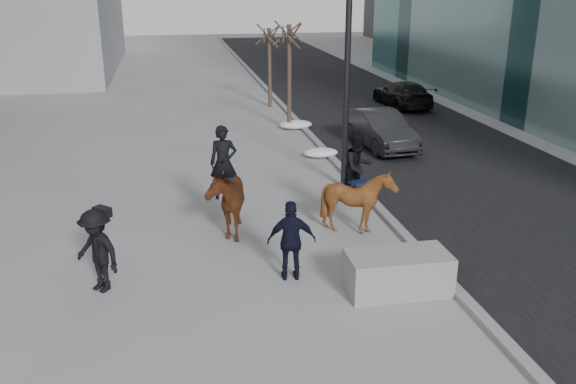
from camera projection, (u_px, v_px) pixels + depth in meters
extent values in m
plane|color=gray|center=(299.00, 275.00, 13.17)|extent=(120.00, 120.00, 0.00)
cube|color=black|center=(421.00, 143.00, 23.69)|extent=(8.00, 90.00, 0.01)
cube|color=gray|center=(321.00, 147.00, 22.95)|extent=(0.25, 90.00, 0.12)
cube|color=#97979A|center=(398.00, 272.00, 12.39)|extent=(2.10, 1.07, 0.83)
imported|color=black|center=(380.00, 129.00, 22.89)|extent=(1.81, 4.30, 1.38)
imported|color=black|center=(403.00, 94.00, 30.24)|extent=(2.00, 4.43, 1.26)
imported|color=#521E10|center=(225.00, 199.00, 15.16)|extent=(1.13, 2.17, 1.77)
imported|color=black|center=(223.00, 163.00, 15.00)|extent=(0.71, 0.50, 1.85)
cube|color=#10153D|center=(224.00, 178.00, 15.13)|extent=(0.53, 0.60, 0.06)
imported|color=#4C220F|center=(358.00, 201.00, 15.15)|extent=(1.78, 1.88, 1.66)
imported|color=black|center=(358.00, 167.00, 15.01)|extent=(1.02, 0.91, 1.74)
cube|color=#0E1836|center=(357.00, 181.00, 15.13)|extent=(0.64, 0.69, 0.06)
imported|color=black|center=(292.00, 241.00, 12.76)|extent=(1.07, 0.56, 1.75)
cylinder|color=#DF460D|center=(284.00, 219.00, 13.17)|extent=(0.04, 0.18, 0.07)
imported|color=black|center=(97.00, 251.00, 12.27)|extent=(1.27, 1.26, 1.75)
cube|color=black|center=(102.00, 212.00, 12.29)|extent=(0.41, 0.41, 0.20)
cylinder|color=black|center=(348.00, 37.00, 17.31)|extent=(0.18, 0.18, 9.00)
ellipsoid|color=white|center=(321.00, 153.00, 21.82)|extent=(1.24, 0.79, 0.32)
ellipsoid|color=white|center=(296.00, 125.00, 25.89)|extent=(1.40, 0.89, 0.36)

